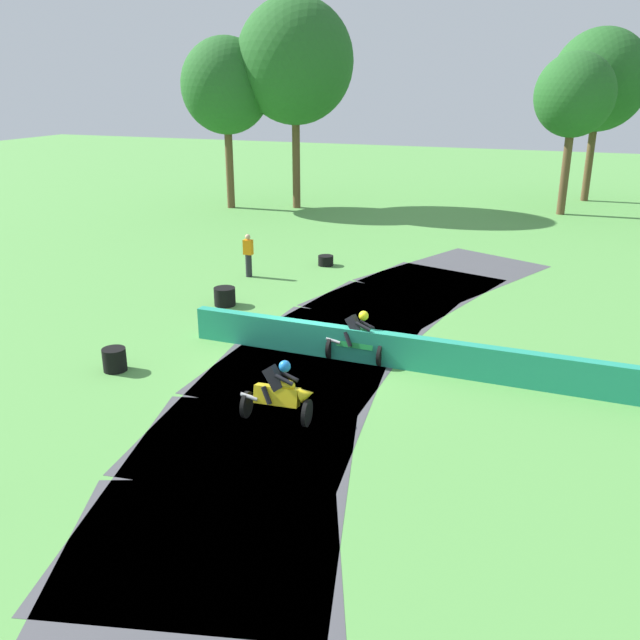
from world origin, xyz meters
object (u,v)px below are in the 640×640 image
at_px(motorcycle_lead_green, 359,338).
at_px(tire_stack_mid_a, 225,296).
at_px(tire_stack_near, 326,261).
at_px(tire_stack_mid_b, 115,360).
at_px(motorcycle_chase_yellow, 280,393).
at_px(track_marshal, 248,256).

bearing_deg(motorcycle_lead_green, tire_stack_mid_a, 152.50).
height_order(tire_stack_near, tire_stack_mid_b, tire_stack_mid_b).
bearing_deg(motorcycle_chase_yellow, track_marshal, 119.83).
xyz_separation_m(tire_stack_mid_a, track_marshal, (-0.79, 3.38, 0.52)).
relative_size(motorcycle_lead_green, tire_stack_mid_a, 2.38).
height_order(tire_stack_mid_a, track_marshal, track_marshal).
distance_m(motorcycle_lead_green, tire_stack_near, 9.78).
bearing_deg(track_marshal, tire_stack_near, 49.58).
relative_size(motorcycle_lead_green, tire_stack_mid_b, 2.80).
bearing_deg(motorcycle_lead_green, motorcycle_chase_yellow, -99.16).
height_order(motorcycle_chase_yellow, tire_stack_mid_a, motorcycle_chase_yellow).
bearing_deg(track_marshal, tire_stack_mid_a, -76.84).
height_order(motorcycle_lead_green, tire_stack_near, motorcycle_lead_green).
relative_size(motorcycle_chase_yellow, tire_stack_mid_b, 2.79).
bearing_deg(motorcycle_lead_green, tire_stack_near, 115.42).
xyz_separation_m(tire_stack_mid_a, tire_stack_mid_b, (-0.10, -5.72, 0.00)).
distance_m(motorcycle_lead_green, motorcycle_chase_yellow, 3.80).
bearing_deg(tire_stack_mid_a, track_marshal, 103.16).
relative_size(tire_stack_mid_a, track_marshal, 0.43).
xyz_separation_m(motorcycle_lead_green, tire_stack_mid_a, (-5.57, 2.90, -0.35)).
distance_m(motorcycle_chase_yellow, tire_stack_mid_a, 8.31).
bearing_deg(motorcycle_lead_green, track_marshal, 135.37).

